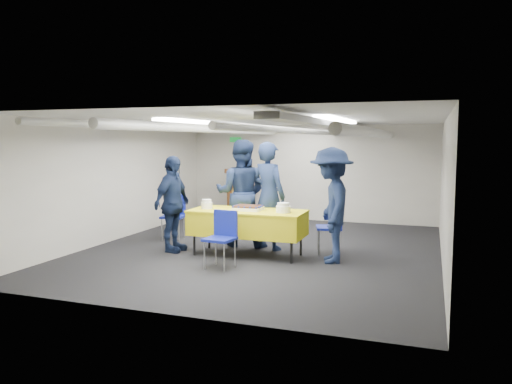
% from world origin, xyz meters
% --- Properties ---
extents(ground, '(7.00, 7.00, 0.00)m').
position_xyz_m(ground, '(0.00, 0.00, 0.00)').
color(ground, black).
rests_on(ground, ground).
extents(room_shell, '(6.00, 7.00, 2.30)m').
position_xyz_m(room_shell, '(0.09, 0.41, 1.81)').
color(room_shell, beige).
rests_on(room_shell, ground).
extents(serving_table, '(1.94, 0.84, 0.77)m').
position_xyz_m(serving_table, '(-0.10, -0.51, 0.56)').
color(serving_table, black).
rests_on(serving_table, ground).
extents(sheet_cake, '(0.48, 0.37, 0.09)m').
position_xyz_m(sheet_cake, '(-0.09, -0.50, 0.81)').
color(sheet_cake, white).
rests_on(sheet_cake, serving_table).
extents(plate_stack_left, '(0.20, 0.20, 0.16)m').
position_xyz_m(plate_stack_left, '(-0.83, -0.56, 0.84)').
color(plate_stack_left, white).
rests_on(plate_stack_left, serving_table).
extents(plate_stack_right, '(0.24, 0.24, 0.16)m').
position_xyz_m(plate_stack_right, '(0.54, -0.56, 0.84)').
color(plate_stack_right, white).
rests_on(plate_stack_right, serving_table).
extents(podium, '(0.62, 0.53, 1.25)m').
position_xyz_m(podium, '(-1.60, 3.05, 0.61)').
color(podium, brown).
rests_on(podium, ground).
extents(chair_near, '(0.46, 0.46, 0.87)m').
position_xyz_m(chair_near, '(-0.19, -1.36, 0.53)').
color(chair_near, gray).
rests_on(chair_near, ground).
extents(chair_right, '(0.52, 0.52, 0.87)m').
position_xyz_m(chair_right, '(1.25, 0.11, 0.53)').
color(chair_right, gray).
rests_on(chair_right, ground).
extents(chair_left, '(0.49, 0.49, 0.87)m').
position_xyz_m(chair_left, '(-1.97, 0.37, 0.53)').
color(chair_left, gray).
rests_on(chair_left, ground).
extents(sailor_a, '(0.82, 0.69, 1.91)m').
position_xyz_m(sailor_a, '(0.08, 0.09, 0.96)').
color(sailor_a, black).
rests_on(sailor_a, ground).
extents(sailor_b, '(1.06, 0.89, 1.95)m').
position_xyz_m(sailor_b, '(-0.49, 0.18, 0.98)').
color(sailor_b, black).
rests_on(sailor_b, ground).
extents(sailor_c, '(0.47, 1.01, 1.68)m').
position_xyz_m(sailor_c, '(-1.44, -0.65, 0.84)').
color(sailor_c, black).
rests_on(sailor_c, ground).
extents(sailor_d, '(0.97, 1.32, 1.84)m').
position_xyz_m(sailor_d, '(1.31, -0.50, 0.92)').
color(sailor_d, black).
rests_on(sailor_d, ground).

